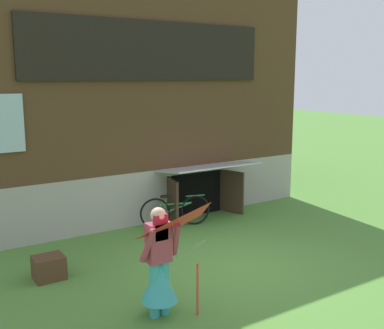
% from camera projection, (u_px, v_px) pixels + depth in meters
% --- Properties ---
extents(ground_plane, '(60.00, 60.00, 0.00)m').
position_uv_depth(ground_plane, '(232.00, 265.00, 8.54)').
color(ground_plane, '#4C7F33').
extents(log_house, '(8.75, 5.93, 5.39)m').
position_uv_depth(log_house, '(108.00, 101.00, 12.51)').
color(log_house, '#9E998E').
rests_on(log_house, ground_plane).
extents(person, '(0.61, 0.52, 1.59)m').
position_uv_depth(person, '(159.00, 271.00, 6.63)').
color(person, teal).
rests_on(person, ground_plane).
extents(kite, '(1.19, 1.24, 1.57)m').
position_uv_depth(kite, '(211.00, 235.00, 6.27)').
color(kite, red).
rests_on(kite, ground_plane).
extents(bicycle_green, '(1.56, 0.52, 0.74)m').
position_uv_depth(bicycle_green, '(175.00, 211.00, 10.68)').
color(bicycle_green, black).
rests_on(bicycle_green, ground_plane).
extents(wooden_crate, '(0.49, 0.42, 0.40)m').
position_uv_depth(wooden_crate, '(49.00, 268.00, 7.93)').
color(wooden_crate, '#4C331E').
rests_on(wooden_crate, ground_plane).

